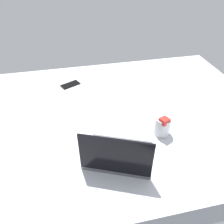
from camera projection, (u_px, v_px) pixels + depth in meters
The scene contains 4 objects.
bed_mattress at pixel (127, 122), 149.73cm from camera, with size 180.00×140.00×18.00cm, color #B7BCC6.
laptop at pixel (118, 155), 109.41cm from camera, with size 39.36×34.06×23.00cm.
snack_cup at pixel (163, 125), 124.32cm from camera, with size 9.00×9.79×12.68cm.
cell_phone at pixel (70, 85), 169.53cm from camera, with size 6.80×14.00×0.80cm, color black.
Camera 1 is at (34.26, 109.17, 106.34)cm, focal length 35.82 mm.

